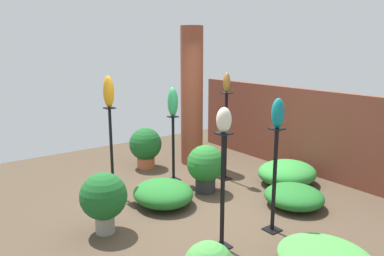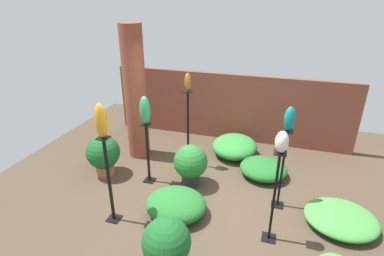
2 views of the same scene
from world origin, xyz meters
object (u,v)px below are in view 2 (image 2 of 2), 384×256
pedestal_bronze (188,132)px  art_vase_ivory (282,142)px  potted_plant_mid_right (166,243)px  pedestal_teal (282,173)px  pedestal_ivory (274,201)px  potted_plant_front_left (191,163)px  art_vase_teal (290,119)px  art_vase_amber (101,121)px  brick_pillar (135,94)px  potted_plant_front_right (103,154)px  art_vase_jade (145,110)px  pedestal_jade (148,156)px  art_vase_bronze (188,82)px  pedestal_amber (110,184)px

pedestal_bronze → art_vase_ivory: bearing=-42.6°
potted_plant_mid_right → pedestal_teal: bearing=54.6°
art_vase_ivory → pedestal_ivory: bearing=0.0°
pedestal_ivory → potted_plant_front_left: bearing=147.7°
pedestal_bronze → art_vase_ivory: (1.76, -1.62, 0.83)m
art_vase_teal → pedestal_bronze: bearing=156.4°
pedestal_teal → art_vase_amber: 2.89m
brick_pillar → potted_plant_front_left: brick_pillar is taller
potted_plant_front_right → potted_plant_mid_right: bearing=-41.3°
art_vase_amber → potted_plant_mid_right: bearing=-29.5°
art_vase_jade → potted_plant_mid_right: art_vase_jade is taller
pedestal_jade → potted_plant_front_left: bearing=8.2°
art_vase_amber → art_vase_bronze: size_ratio=1.46×
potted_plant_front_right → potted_plant_front_left: potted_plant_front_right is taller
brick_pillar → art_vase_jade: (0.65, -0.90, 0.05)m
art_vase_amber → art_vase_jade: 1.18m
pedestal_bronze → art_vase_bronze: bearing=0.0°
pedestal_amber → pedestal_jade: size_ratio=1.22×
pedestal_amber → potted_plant_front_right: 1.40m
art_vase_ivory → art_vase_jade: size_ratio=0.58×
pedestal_jade → potted_plant_front_right: pedestal_jade is taller
pedestal_jade → potted_plant_front_right: bearing=-177.4°
pedestal_bronze → art_vase_jade: 1.17m
brick_pillar → art_vase_teal: brick_pillar is taller
art_vase_amber → art_vase_jade: art_vase_amber is taller
pedestal_jade → pedestal_bronze: size_ratio=0.74×
art_vase_amber → art_vase_teal: art_vase_amber is taller
pedestal_jade → potted_plant_mid_right: 2.11m
art_vase_jade → potted_plant_mid_right: size_ratio=0.63×
art_vase_ivory → art_vase_teal: size_ratio=0.77×
pedestal_ivory → art_vase_amber: (-2.36, -0.31, 1.03)m
pedestal_bronze → potted_plant_front_right: pedestal_bronze is taller
pedestal_bronze → art_vase_amber: bearing=-107.3°
art_vase_teal → art_vase_bronze: bearing=156.4°
art_vase_amber → potted_plant_front_left: 1.96m
pedestal_jade → art_vase_jade: size_ratio=2.33×
art_vase_amber → brick_pillar: bearing=105.4°
art_vase_ivory → potted_plant_front_left: 2.09m
pedestal_teal → potted_plant_front_right: pedestal_teal is taller
pedestal_amber → art_vase_bronze: bearing=72.7°
pedestal_amber → potted_plant_front_left: pedestal_amber is taller
art_vase_bronze → pedestal_jade: bearing=-123.4°
pedestal_amber → art_vase_jade: bearing=85.8°
pedestal_amber → potted_plant_mid_right: 1.36m
art_vase_ivory → potted_plant_mid_right: (-1.19, -0.98, -1.09)m
art_vase_teal → art_vase_jade: (-2.36, 0.02, -0.14)m
pedestal_ivory → art_vase_bronze: (-1.76, 1.62, 1.10)m
brick_pillar → pedestal_amber: bearing=-74.6°
pedestal_ivory → art_vase_teal: size_ratio=3.76×
pedestal_jade → art_vase_amber: (-0.08, -1.15, 1.15)m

